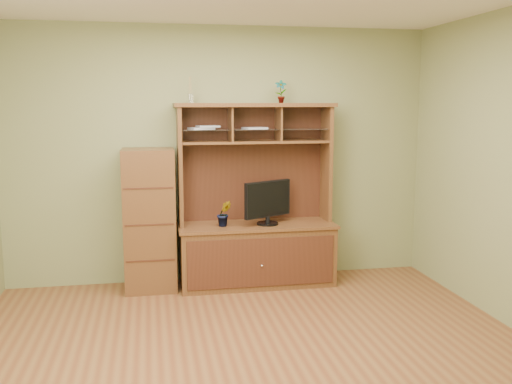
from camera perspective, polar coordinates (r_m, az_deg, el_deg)
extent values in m
cube|color=brown|center=(4.52, -0.17, -16.08)|extent=(4.50, 4.00, 0.02)
cube|color=olive|center=(6.11, -3.60, 3.71)|extent=(4.50, 0.02, 2.70)
cube|color=olive|center=(2.22, 9.29, -5.57)|extent=(4.50, 0.02, 2.70)
cube|color=#442713|center=(6.05, 0.05, -6.34)|extent=(1.60, 0.55, 0.62)
cube|color=black|center=(5.79, 0.57, -7.06)|extent=(1.50, 0.01, 0.50)
sphere|color=silver|center=(5.78, 0.60, -7.39)|extent=(0.02, 0.02, 0.02)
cube|color=#442713|center=(5.97, 0.05, -3.33)|extent=(1.64, 0.59, 0.03)
cube|color=#442713|center=(5.88, -7.63, 2.71)|extent=(0.04, 0.35, 1.25)
cube|color=#442713|center=(6.16, 7.04, 3.00)|extent=(0.04, 0.35, 1.25)
cube|color=black|center=(6.13, -0.40, 3.04)|extent=(1.52, 0.02, 1.25)
cube|color=#442713|center=(5.94, -0.13, 8.70)|extent=(1.66, 0.40, 0.04)
cube|color=#442713|center=(5.95, -0.13, 5.04)|extent=(1.52, 0.32, 0.02)
cube|color=#442713|center=(5.90, -2.56, 6.81)|extent=(0.02, 0.31, 0.35)
cube|color=#442713|center=(5.99, 2.27, 6.84)|extent=(0.02, 0.31, 0.35)
cube|color=silver|center=(5.93, -0.11, 6.28)|extent=(1.50, 0.27, 0.01)
cylinder|color=black|center=(5.93, 1.17, -3.17)|extent=(0.22, 0.22, 0.02)
cylinder|color=black|center=(5.92, 1.17, -2.73)|extent=(0.04, 0.04, 0.07)
cube|color=black|center=(5.88, 1.18, -0.70)|extent=(0.53, 0.31, 0.37)
imported|color=#2F5B1F|center=(5.83, -3.20, -2.16)|extent=(0.15, 0.12, 0.27)
imported|color=#2B6423|center=(5.99, 2.50, 10.02)|extent=(0.14, 0.11, 0.24)
cylinder|color=silver|center=(5.85, -6.58, 9.29)|extent=(0.05, 0.05, 0.09)
cylinder|color=olive|center=(5.86, -6.60, 10.58)|extent=(0.03, 0.03, 0.17)
cube|color=#B4B4B9|center=(5.87, -5.51, 6.35)|extent=(0.28, 0.24, 0.02)
cube|color=#B4B4B9|center=(5.87, -4.83, 6.56)|extent=(0.24, 0.21, 0.02)
cube|color=#B4B4B9|center=(5.94, -0.14, 6.41)|extent=(0.27, 0.23, 0.02)
cube|color=#442713|center=(5.90, -10.60, -2.77)|extent=(0.52, 0.47, 1.45)
cube|color=black|center=(5.75, -10.49, -6.77)|extent=(0.48, 0.01, 0.02)
cube|color=black|center=(5.67, -10.59, -3.24)|extent=(0.48, 0.01, 0.01)
cube|color=black|center=(5.60, -10.70, 0.38)|extent=(0.48, 0.01, 0.02)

